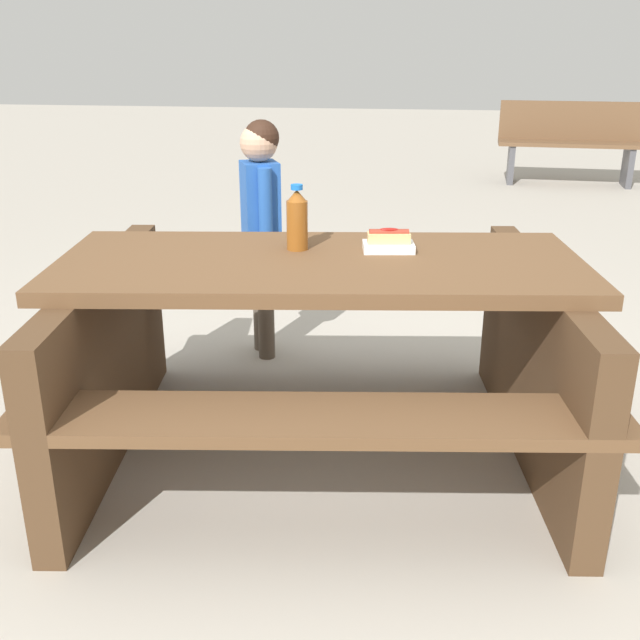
# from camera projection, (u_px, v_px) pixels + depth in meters

# --- Properties ---
(ground_plane) EXTENTS (30.00, 30.00, 0.00)m
(ground_plane) POSITION_uv_depth(u_px,v_px,m) (320.00, 449.00, 2.80)
(ground_plane) COLOR #ADA599
(ground_plane) RESTS_ON ground
(picnic_table) EXTENTS (1.96, 1.62, 0.75)m
(picnic_table) POSITION_uv_depth(u_px,v_px,m) (320.00, 341.00, 2.65)
(picnic_table) COLOR brown
(picnic_table) RESTS_ON ground
(soda_bottle) EXTENTS (0.08, 0.08, 0.23)m
(soda_bottle) POSITION_uv_depth(u_px,v_px,m) (297.00, 220.00, 2.62)
(soda_bottle) COLOR brown
(soda_bottle) RESTS_ON picnic_table
(hotdog_tray) EXTENTS (0.19, 0.13, 0.08)m
(hotdog_tray) POSITION_uv_depth(u_px,v_px,m) (389.00, 242.00, 2.62)
(hotdog_tray) COLOR white
(hotdog_tray) RESTS_ON picnic_table
(child_in_coat) EXTENTS (0.21, 0.26, 1.12)m
(child_in_coat) POSITION_uv_depth(u_px,v_px,m) (261.00, 210.00, 3.43)
(child_in_coat) COLOR brown
(child_in_coat) RESTS_ON ground
(park_bench_near) EXTENTS (1.52, 0.48, 0.85)m
(park_bench_near) POSITION_uv_depth(u_px,v_px,m) (570.00, 141.00, 7.88)
(park_bench_near) COLOR brown
(park_bench_near) RESTS_ON ground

